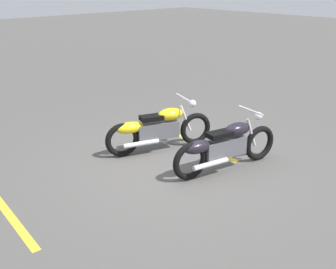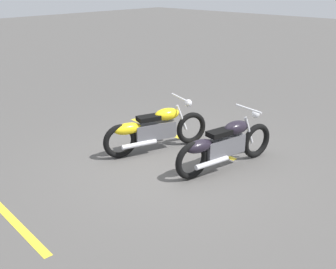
{
  "view_description": "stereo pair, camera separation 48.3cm",
  "coord_description": "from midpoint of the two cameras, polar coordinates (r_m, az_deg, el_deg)",
  "views": [
    {
      "loc": [
        4.76,
        4.96,
        3.23
      ],
      "look_at": [
        0.2,
        0.0,
        0.65
      ],
      "focal_mm": 44.09,
      "sensor_mm": 36.0,
      "label": 1
    },
    {
      "loc": [
        5.11,
        4.62,
        3.23
      ],
      "look_at": [
        0.2,
        0.0,
        0.65
      ],
      "focal_mm": 44.09,
      "sensor_mm": 36.0,
      "label": 2
    }
  ],
  "objects": [
    {
      "name": "ground_plane",
      "position": [
        7.6,
        2.93,
        -4.24
      ],
      "size": [
        60.0,
        60.0,
        0.0
      ],
      "primitive_type": "plane",
      "color": "#514F4C"
    },
    {
      "name": "motorcycle_dark_foreground",
      "position": [
        7.33,
        9.68,
        -1.57
      ],
      "size": [
        2.21,
        0.7,
        1.04
      ],
      "rotation": [
        0.0,
        0.0,
        2.94
      ],
      "color": "black",
      "rests_on": "ground"
    },
    {
      "name": "motorcycle_bright_foreground",
      "position": [
        8.04,
        0.25,
        0.81
      ],
      "size": [
        2.14,
        0.88,
        1.04
      ],
      "rotation": [
        0.0,
        0.0,
        2.81
      ],
      "color": "black",
      "rests_on": "ground"
    },
    {
      "name": "parking_stripe_near",
      "position": [
        8.89,
        3.6,
        -0.38
      ],
      "size": [
        0.4,
        3.2,
        0.01
      ],
      "primitive_type": "cube",
      "rotation": [
        0.0,
        0.0,
        1.48
      ],
      "color": "yellow",
      "rests_on": "ground"
    }
  ]
}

